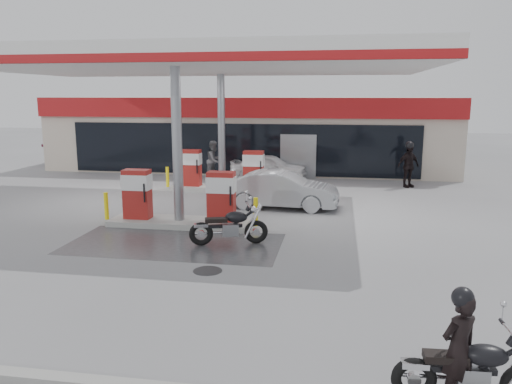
# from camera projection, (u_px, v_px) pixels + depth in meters

# --- Properties ---
(ground) EXTENTS (90.00, 90.00, 0.00)m
(ground) POSITION_uv_depth(u_px,v_px,m) (158.00, 243.00, 14.19)
(ground) COLOR gray
(ground) RESTS_ON ground
(wet_patch) EXTENTS (6.00, 3.00, 0.00)m
(wet_patch) POSITION_uv_depth(u_px,v_px,m) (174.00, 244.00, 14.11)
(wet_patch) COLOR #4C4C4F
(wet_patch) RESTS_ON ground
(drain_cover) EXTENTS (0.70, 0.70, 0.01)m
(drain_cover) POSITION_uv_depth(u_px,v_px,m) (208.00, 271.00, 11.93)
(drain_cover) COLOR #38383A
(drain_cover) RESTS_ON ground
(store_building) EXTENTS (22.00, 8.22, 4.00)m
(store_building) POSITION_uv_depth(u_px,v_px,m) (253.00, 132.00, 29.23)
(store_building) COLOR beige
(store_building) RESTS_ON ground
(canopy) EXTENTS (16.00, 10.02, 5.51)m
(canopy) POSITION_uv_depth(u_px,v_px,m) (201.00, 63.00, 18.02)
(canopy) COLOR silver
(canopy) RESTS_ON ground
(pump_island_near) EXTENTS (5.14, 1.30, 1.78)m
(pump_island_near) POSITION_uv_depth(u_px,v_px,m) (179.00, 204.00, 15.99)
(pump_island_near) COLOR #9E9E99
(pump_island_near) RESTS_ON ground
(pump_island_far) EXTENTS (5.14, 1.30, 1.78)m
(pump_island_far) POSITION_uv_depth(u_px,v_px,m) (222.00, 175.00, 21.80)
(pump_island_far) COLOR #9E9E99
(pump_island_far) RESTS_ON ground
(main_motorcycle) EXTENTS (2.06, 0.79, 1.06)m
(main_motorcycle) POSITION_uv_depth(u_px,v_px,m) (472.00, 372.00, 6.73)
(main_motorcycle) COLOR black
(main_motorcycle) RESTS_ON ground
(biker_main) EXTENTS (0.69, 0.63, 1.58)m
(biker_main) POSITION_uv_depth(u_px,v_px,m) (458.00, 349.00, 6.69)
(biker_main) COLOR black
(biker_main) RESTS_ON ground
(parked_motorcycle) EXTENTS (2.17, 0.98, 1.14)m
(parked_motorcycle) POSITION_uv_depth(u_px,v_px,m) (230.00, 227.00, 13.96)
(parked_motorcycle) COLOR black
(parked_motorcycle) RESTS_ON ground
(sedan_white) EXTENTS (3.86, 1.70, 1.29)m
(sedan_white) POSITION_uv_depth(u_px,v_px,m) (269.00, 167.00, 24.65)
(sedan_white) COLOR white
(sedan_white) RESTS_ON ground
(attendant) EXTENTS (1.01, 1.13, 1.93)m
(attendant) POSITION_uv_depth(u_px,v_px,m) (214.00, 160.00, 24.63)
(attendant) COLOR #5D5D62
(attendant) RESTS_ON ground
(hatchback_silver) EXTENTS (4.27, 1.70, 1.38)m
(hatchback_silver) POSITION_uv_depth(u_px,v_px,m) (281.00, 190.00, 18.47)
(hatchback_silver) COLOR #A3A6AB
(hatchback_silver) RESTS_ON ground
(parked_car_left) EXTENTS (4.88, 3.16, 1.32)m
(parked_car_left) POSITION_uv_depth(u_px,v_px,m) (80.00, 155.00, 29.24)
(parked_car_left) COLOR maroon
(parked_car_left) RESTS_ON ground
(parked_car_right) EXTENTS (4.76, 2.90, 1.23)m
(parked_car_right) POSITION_uv_depth(u_px,v_px,m) (359.00, 162.00, 26.64)
(parked_car_right) COLOR #4C1210
(parked_car_right) RESTS_ON ground
(biker_walking) EXTENTS (1.23, 1.03, 1.96)m
(biker_walking) POSITION_uv_depth(u_px,v_px,m) (408.00, 166.00, 22.56)
(biker_walking) COLOR black
(biker_walking) RESTS_ON ground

